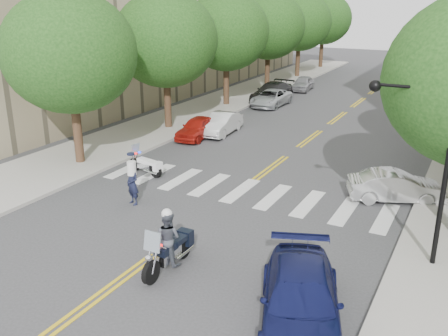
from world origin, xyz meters
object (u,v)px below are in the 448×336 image
Objects in this scene: motorcycle_parked at (148,165)px; convertible at (396,186)px; motorcycle_police at (169,242)px; sedan_blue at (301,300)px; officer_standing at (133,184)px.

motorcycle_parked is 11.21m from convertible.
convertible is at bearing -120.51° from motorcycle_police.
motorcycle_police reaches higher than motorcycle_parked.
motorcycle_parked is at bearing 123.29° from sedan_blue.
convertible is at bearing 49.77° from officer_standing.
sedan_blue is at bearing -6.51° from officer_standing.
motorcycle_police is 0.50× the size of sedan_blue.
sedan_blue is at bearing 169.92° from motorcycle_police.
sedan_blue is (4.57, -0.81, -0.18)m from motorcycle_police.
officer_standing reaches higher than convertible.
sedan_blue is (8.73, -4.38, -0.15)m from officer_standing.
motorcycle_police is 5.49m from officer_standing.
officer_standing reaches higher than sedan_blue.
motorcycle_police is 0.65× the size of convertible.
motorcycle_police is at bearing 126.44° from convertible.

